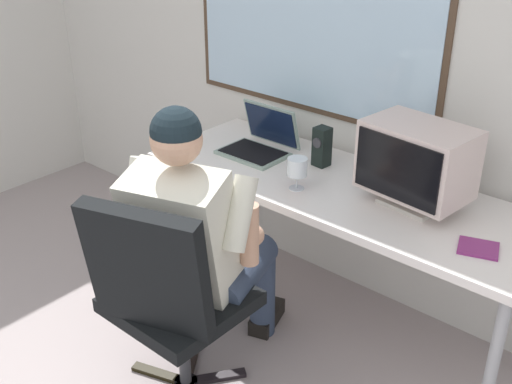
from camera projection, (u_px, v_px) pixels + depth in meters
wall_rear at (399, 43)px, 2.75m from camera, size 5.27×0.08×2.59m
desk at (340, 198)px, 2.77m from camera, size 1.83×0.65×0.75m
office_chair at (165, 292)px, 2.36m from camera, size 0.57×0.59×0.98m
person_seated at (198, 238)px, 2.53m from camera, size 0.66×0.86×1.25m
crt_monitor at (417, 161)px, 2.48m from camera, size 0.45×0.32×0.35m
laptop at (261, 140)px, 3.05m from camera, size 0.32×0.29×0.22m
wine_glass at (297, 169)px, 2.67m from camera, size 0.09×0.09×0.14m
desk_speaker at (322, 147)px, 2.89m from camera, size 0.08×0.08×0.19m
cd_case at (478, 248)px, 2.27m from camera, size 0.18×0.16×0.01m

